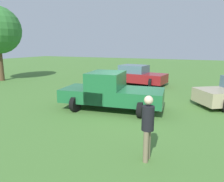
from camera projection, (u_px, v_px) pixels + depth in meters
name	position (u px, v px, depth m)	size (l,w,h in m)	color
ground_plane	(125.00, 109.00, 10.19)	(80.00, 80.00, 0.00)	#477533
pickup_truck	(110.00, 90.00, 10.01)	(2.75, 4.97, 1.79)	black
sedan_far	(136.00, 75.00, 16.70)	(2.68, 4.78, 1.50)	black
person_bystander	(148.00, 125.00, 5.45)	(0.34, 0.32, 1.77)	#7A6B51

